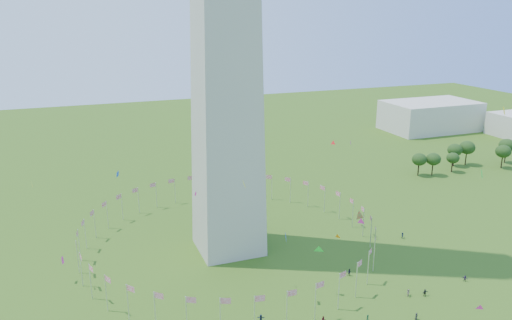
{
  "coord_description": "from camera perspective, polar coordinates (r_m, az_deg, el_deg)",
  "views": [
    {
      "loc": [
        -37.82,
        -72.28,
        64.09
      ],
      "look_at": [
        2.57,
        35.0,
        29.84
      ],
      "focal_mm": 35.0,
      "sensor_mm": 36.0,
      "label": 1
    }
  ],
  "objects": [
    {
      "name": "kites_aloft",
      "position": [
        116.35,
        6.87,
        -6.03
      ],
      "size": [
        103.58,
        52.25,
        41.89
      ],
      "color": "green",
      "rests_on": "ground"
    },
    {
      "name": "tree_line_east",
      "position": [
        228.88,
        23.0,
        0.29
      ],
      "size": [
        53.48,
        15.72,
        10.6
      ],
      "color": "#284B19",
      "rests_on": "ground"
    },
    {
      "name": "flag_ring",
      "position": [
        141.19,
        -3.16,
        -8.35
      ],
      "size": [
        80.24,
        80.24,
        9.0
      ],
      "color": "silver",
      "rests_on": "ground"
    },
    {
      "name": "gov_building_east_a",
      "position": [
        296.37,
        19.27,
        4.79
      ],
      "size": [
        50.0,
        30.0,
        16.0
      ],
      "primitive_type": "cube",
      "color": "beige",
      "rests_on": "ground"
    }
  ]
}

